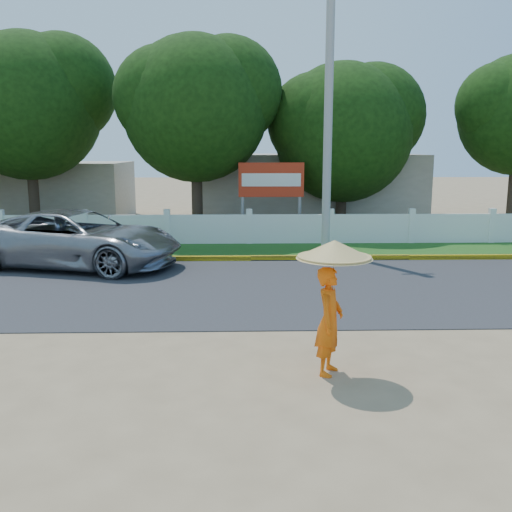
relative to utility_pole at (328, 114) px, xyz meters
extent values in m
plane|color=#9E8460|center=(-2.56, -9.46, -4.57)|extent=(120.00, 120.00, 0.00)
cube|color=#38383A|center=(-2.56, -4.96, -4.56)|extent=(60.00, 7.00, 0.02)
cube|color=#2D601E|center=(-2.56, 0.29, -4.55)|extent=(60.00, 3.50, 0.03)
cube|color=yellow|center=(-2.56, -1.41, -4.49)|extent=(40.00, 0.18, 0.16)
cube|color=silver|center=(-2.56, 1.74, -4.02)|extent=(40.00, 0.10, 1.10)
cube|color=#B7AD99|center=(0.44, 8.54, -2.97)|extent=(10.00, 6.00, 3.20)
cube|color=#B7AD99|center=(-12.56, 9.54, -3.17)|extent=(8.00, 5.00, 2.80)
cylinder|color=#9C9C9A|center=(0.00, 0.00, 0.00)|extent=(0.28, 0.28, 9.14)
imported|color=gray|center=(-7.69, -2.26, -3.72)|extent=(6.65, 4.36, 1.70)
imported|color=#EE5E0C|center=(-1.50, -10.55, -3.71)|extent=(0.62, 0.73, 1.71)
cylinder|color=gray|center=(-1.45, -10.55, -3.06)|extent=(0.02, 0.02, 1.11)
cone|color=tan|center=(-1.45, -10.55, -2.58)|extent=(1.17, 1.17, 0.28)
cylinder|color=gray|center=(-2.80, 2.84, -3.57)|extent=(0.12, 0.12, 2.00)
cylinder|color=gray|center=(-0.60, 2.84, -3.57)|extent=(0.12, 0.12, 2.00)
cube|color=red|center=(-1.70, 2.84, -2.27)|extent=(2.50, 0.12, 1.30)
cube|color=silver|center=(-1.70, 2.78, -2.27)|extent=(2.25, 0.02, 0.49)
cylinder|color=#473828|center=(1.42, 5.21, -3.31)|extent=(0.44, 0.44, 2.52)
sphere|color=#1B410F|center=(1.42, 5.21, -0.45)|extent=(5.79, 5.79, 5.79)
cylinder|color=#473828|center=(-11.62, 5.39, -2.81)|extent=(0.44, 0.44, 3.51)
sphere|color=#1B410F|center=(-11.62, 5.39, 0.60)|extent=(6.01, 6.01, 6.01)
cylinder|color=#473828|center=(-4.62, 4.01, -2.86)|extent=(0.44, 0.44, 3.42)
sphere|color=#1B410F|center=(-4.62, 4.01, 0.42)|extent=(5.70, 5.70, 5.70)
camera|label=1|loc=(-2.87, -19.00, -1.08)|focal=40.00mm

